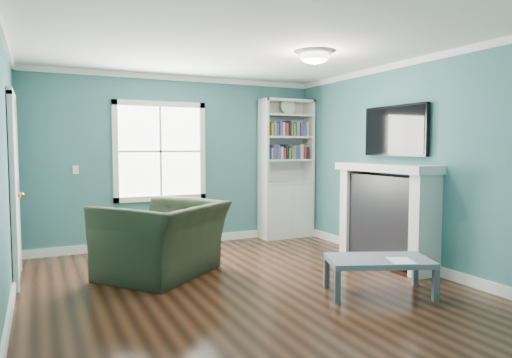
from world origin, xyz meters
name	(u,v)px	position (x,y,z in m)	size (l,w,h in m)	color
floor	(247,289)	(0.00, 0.00, 0.00)	(5.00, 5.00, 0.00)	black
room_walls	(246,141)	(0.00, 0.00, 1.58)	(5.00, 5.00, 5.00)	#356C6A
trim	(246,174)	(0.00, 0.00, 1.24)	(4.50, 5.00, 2.60)	white
window	(160,151)	(-0.30, 2.49, 1.45)	(1.40, 0.06, 1.50)	white
bookshelf	(286,182)	(1.77, 2.30, 0.92)	(0.90, 0.35, 2.31)	silver
fireplace	(386,215)	(2.08, 0.20, 0.64)	(0.44, 1.58, 1.30)	black
tv	(395,131)	(2.20, 0.20, 1.72)	(0.06, 1.10, 0.65)	black
door	(14,187)	(-2.22, 1.40, 1.07)	(0.12, 0.98, 2.17)	silver
ceiling_fixture	(315,56)	(0.90, 0.10, 2.55)	(0.38, 0.38, 0.15)	white
light_switch	(76,170)	(-1.50, 2.48, 1.20)	(0.08, 0.01, 0.12)	white
recliner	(163,227)	(-0.67, 0.92, 0.58)	(1.32, 0.86, 1.15)	black
coffee_table	(379,263)	(1.16, -0.73, 0.33)	(1.17, 0.92, 0.38)	#485057
paper_sheet	(401,261)	(1.29, -0.92, 0.38)	(0.23, 0.29, 0.00)	white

